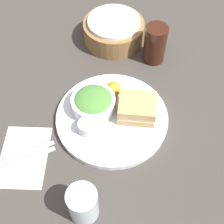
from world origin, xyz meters
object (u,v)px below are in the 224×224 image
Objects in this scene: bread_basket at (114,30)px; fork at (25,161)px; salad_bowl at (93,102)px; knife at (23,155)px; plate at (112,118)px; water_glass at (83,204)px; sandwich at (137,108)px; spoon at (21,150)px; dressing_cup at (87,127)px; drink_glass at (155,44)px.

bread_basket reaches higher than fork.
salad_bowl is 0.72× the size of knife.
plate is at bearing -88.84° from bread_basket.
knife is (-0.01, 0.02, 0.00)m from fork.
fork is 1.62× the size of water_glass.
sandwich reaches higher than fork.
salad_bowl is 0.84× the size of spoon.
fork is 0.04m from spoon.
fork is (-0.30, -0.16, -0.04)m from sandwich.
salad_bowl is at bearing -172.26° from spoon.
fork is (-0.16, -0.09, -0.03)m from dressing_cup.
drink_glass is 0.17m from bread_basket.
bread_basket is (-0.01, 0.35, 0.03)m from plate.
drink_glass is 1.26× the size of water_glass.
sandwich is at bearing 175.71° from knife.
dressing_cup is (-0.14, -0.06, -0.01)m from sandwich.
salad_bowl reaches higher than knife.
salad_bowl is 0.08m from dressing_cup.
plate is at bearing -176.16° from fork.
fork is at bearing -131.53° from drink_glass.
spoon is at bearing -154.83° from plate.
sandwich is at bearing -7.36° from salad_bowl.
water_glass is at bearing -87.17° from dressing_cup.
water_glass is at bearing 112.50° from knife.
plate is 2.48× the size of drink_glass.
bread_basket reaches higher than sandwich.
sandwich is at bearing 172.66° from spoon.
drink_glass is (0.13, 0.26, 0.06)m from plate.
sandwich is 0.13m from salad_bowl.
spoon is 0.25m from water_glass.
sandwich is 0.31m from water_glass.
water_glass is (0.01, -0.22, 0.02)m from dressing_cup.
dressing_cup is at bearing 92.83° from water_glass.
fork is at bearing -149.12° from dressing_cup.
dressing_cup reaches higher than spoon.
water_glass is at bearing 110.89° from spoon.
dressing_cup is at bearing 170.75° from spoon.
sandwich is at bearing 65.70° from water_glass.
plate is 2.54× the size of salad_bowl.
dressing_cup is at bearing -98.69° from bread_basket.
spoon is at bearing -90.00° from fork.
plate is 1.93× the size of fork.
salad_bowl is (-0.13, 0.02, -0.00)m from sandwich.
plate is 0.07m from salad_bowl.
drink_glass is (0.18, 0.23, 0.02)m from salad_bowl.
dressing_cup reaches higher than plate.
water_glass is (-0.00, -0.30, 0.01)m from salad_bowl.
sandwich is 0.15m from dressing_cup.
sandwich is 0.34m from bread_basket.
water_glass reaches higher than plate.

